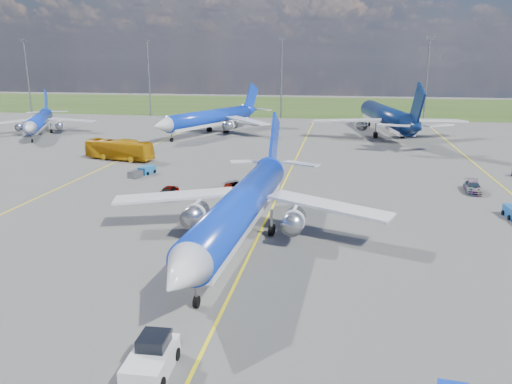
% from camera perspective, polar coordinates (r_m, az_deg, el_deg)
% --- Properties ---
extents(ground, '(400.00, 400.00, 0.00)m').
position_cam_1_polar(ground, '(40.16, -2.32, -10.32)').
color(ground, '#52524F').
rests_on(ground, ground).
extents(grass_strip, '(400.00, 80.00, 0.01)m').
position_cam_1_polar(grass_strip, '(186.38, 7.49, 9.73)').
color(grass_strip, '#2D4719').
rests_on(grass_strip, ground).
extents(taxiway_lines, '(60.25, 160.00, 0.02)m').
position_cam_1_polar(taxiway_lines, '(65.88, 2.86, -0.04)').
color(taxiway_lines, yellow).
rests_on(taxiway_lines, ground).
extents(floodlight_masts, '(202.20, 0.50, 22.70)m').
position_cam_1_polar(floodlight_masts, '(145.51, 10.97, 13.05)').
color(floodlight_masts, slate).
rests_on(floodlight_masts, ground).
extents(bg_jet_nw, '(38.50, 42.52, 9.07)m').
position_cam_1_polar(bg_jet_nw, '(125.71, -23.41, 6.03)').
color(bg_jet_nw, '#0E35C5').
rests_on(bg_jet_nw, ground).
extents(bg_jet_nnw, '(43.96, 49.08, 10.56)m').
position_cam_1_polar(bg_jet_nnw, '(117.25, -5.19, 6.64)').
color(bg_jet_nnw, '#0E35C5').
rests_on(bg_jet_nnw, ground).
extents(bg_jet_n, '(44.50, 53.72, 12.57)m').
position_cam_1_polar(bg_jet_n, '(117.79, 14.53, 6.25)').
color(bg_jet_n, '#071942').
rests_on(bg_jet_n, ground).
extents(main_airliner, '(32.10, 41.14, 10.43)m').
position_cam_1_polar(main_airliner, '(48.40, -1.66, -5.75)').
color(main_airliner, '#0E35C5').
rests_on(main_airliner, ground).
extents(pushback_tug, '(2.35, 5.96, 2.01)m').
position_cam_1_polar(pushback_tug, '(30.29, -11.83, -18.12)').
color(pushback_tug, silver).
rests_on(pushback_tug, ground).
extents(apron_bus, '(12.92, 5.61, 3.51)m').
position_cam_1_polar(apron_bus, '(89.87, -15.37, 4.68)').
color(apron_bus, '#CD8B0C').
rests_on(apron_bus, ground).
extents(service_car_a, '(1.94, 4.33, 1.45)m').
position_cam_1_polar(service_car_a, '(64.11, -10.04, -0.03)').
color(service_car_a, '#999999').
rests_on(service_car_a, ground).
extents(service_car_b, '(4.75, 2.36, 1.29)m').
position_cam_1_polar(service_car_b, '(65.91, -1.67, 0.55)').
color(service_car_b, '#999999').
rests_on(service_car_b, ground).
extents(service_car_c, '(2.48, 5.05, 1.41)m').
position_cam_1_polar(service_car_c, '(71.69, 23.55, 0.52)').
color(service_car_c, '#999999').
rests_on(service_car_c, ground).
extents(baggage_tug_c, '(2.80, 5.31, 1.15)m').
position_cam_1_polar(baggage_tug_c, '(77.37, -12.78, 2.30)').
color(baggage_tug_c, '#1A63A1').
rests_on(baggage_tug_c, ground).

